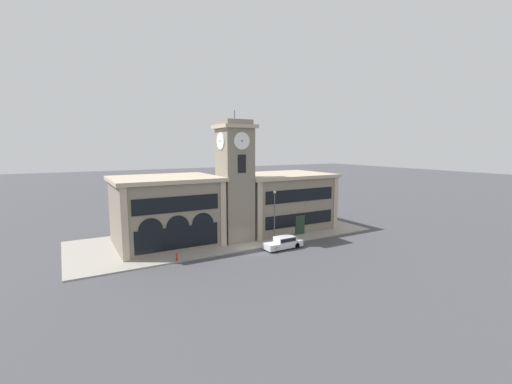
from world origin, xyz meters
The scene contains 8 objects.
ground_plane centered at (0.00, 0.00, 0.00)m, with size 300.00×300.00×0.00m, color #424247.
sidewalk_kerb centered at (0.00, 7.32, 0.07)m, with size 39.43×14.64×0.15m.
clock_tower centered at (0.00, 4.66, 7.77)m, with size 4.48×4.48×16.62m.
town_hall_left_wing centered at (-8.15, 7.67, 4.26)m, with size 12.62×10.56×8.47m.
town_hall_right_wing centered at (8.95, 7.68, 4.11)m, with size 14.22×10.56×8.18m.
parked_car_near centered at (3.47, -1.31, 0.77)m, with size 4.90×1.88×1.47m.
street_lamp centered at (3.24, 0.39, 4.45)m, with size 0.36×0.36×6.69m.
fire_hydrant centered at (-9.12, 0.21, 0.57)m, with size 0.22×0.22×0.87m.
Camera 1 is at (-19.17, -34.16, 12.19)m, focal length 24.00 mm.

